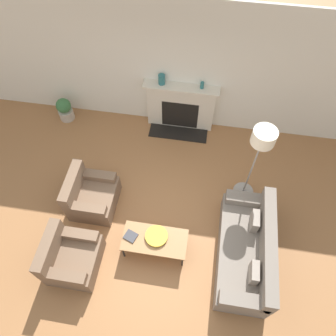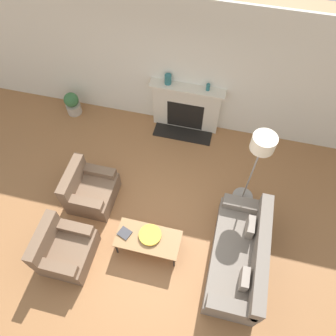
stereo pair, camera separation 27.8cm
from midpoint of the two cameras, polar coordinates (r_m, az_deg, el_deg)
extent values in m
plane|color=#99663D|center=(6.14, -4.39, -12.12)|extent=(18.00, 18.00, 0.00)
cube|color=silver|center=(6.68, 0.05, 16.90)|extent=(18.00, 0.06, 2.90)
cube|color=beige|center=(7.18, 1.09, 10.56)|extent=(1.44, 0.20, 1.10)
cube|color=black|center=(7.23, 0.98, 9.25)|extent=(0.79, 0.04, 0.71)
cube|color=black|center=(7.40, 0.71, 6.11)|extent=(1.29, 0.40, 0.02)
cube|color=beige|center=(6.76, 1.14, 13.78)|extent=(1.56, 0.28, 0.05)
cube|color=slate|center=(5.93, 11.54, -14.12)|extent=(0.84, 1.97, 0.40)
cube|color=slate|center=(5.61, 15.65, -13.00)|extent=(0.20, 1.97, 0.42)
cube|color=slate|center=(6.05, 12.37, -5.40)|extent=(0.77, 0.22, 0.17)
cube|color=slate|center=(5.41, 11.64, -21.81)|extent=(0.77, 0.22, 0.17)
cube|color=gray|center=(5.82, 13.54, -9.00)|extent=(0.12, 0.32, 0.28)
cube|color=gray|center=(5.49, 13.30, -17.38)|extent=(0.12, 0.32, 0.28)
cube|color=brown|center=(6.02, -17.27, -15.07)|extent=(0.81, 0.88, 0.41)
cube|color=brown|center=(5.77, -21.35, -12.97)|extent=(0.18, 0.88, 0.41)
cube|color=brown|center=(5.69, -19.14, -17.38)|extent=(0.73, 0.18, 0.14)
cube|color=brown|center=(5.87, -16.86, -11.06)|extent=(0.73, 0.18, 0.14)
cube|color=brown|center=(6.42, -13.93, -5.24)|extent=(0.81, 0.88, 0.41)
cube|color=brown|center=(6.19, -17.52, -2.93)|extent=(0.18, 0.88, 0.41)
cube|color=brown|center=(6.04, -15.40, -6.85)|extent=(0.73, 0.18, 0.14)
cube|color=brown|center=(6.34, -13.53, -1.33)|extent=(0.73, 0.18, 0.14)
cube|color=olive|center=(5.70, -3.77, -12.43)|extent=(1.11, 0.54, 0.03)
cylinder|color=black|center=(5.90, -9.17, -14.33)|extent=(0.03, 0.03, 0.37)
cylinder|color=black|center=(5.78, 1.08, -16.03)|extent=(0.03, 0.03, 0.37)
cylinder|color=black|center=(6.05, -8.09, -10.30)|extent=(0.03, 0.03, 0.37)
cylinder|color=black|center=(5.94, 1.75, -11.83)|extent=(0.03, 0.03, 0.37)
cylinder|color=gold|center=(5.70, -3.45, -11.90)|extent=(0.14, 0.14, 0.01)
cylinder|color=gold|center=(5.67, -3.46, -11.80)|extent=(0.39, 0.39, 0.04)
cube|color=#38383D|center=(5.74, -7.93, -11.72)|extent=(0.26, 0.24, 0.02)
cylinder|color=gray|center=(6.67, 11.78, -4.01)|extent=(0.40, 0.40, 0.03)
cylinder|color=gray|center=(5.99, 13.11, -0.13)|extent=(0.03, 0.03, 1.60)
cylinder|color=silver|center=(5.29, 14.94, 5.21)|extent=(0.39, 0.39, 0.26)
cylinder|color=#28666B|center=(6.75, -2.34, 15.13)|extent=(0.14, 0.14, 0.21)
cylinder|color=#28666B|center=(6.69, 4.74, 14.16)|extent=(0.08, 0.08, 0.14)
cylinder|color=#B2A899|center=(8.01, -18.22, 8.89)|extent=(0.33, 0.33, 0.25)
sphere|color=#386B3D|center=(7.82, -18.75, 10.22)|extent=(0.33, 0.33, 0.33)
camera|label=1|loc=(0.14, -91.27, -1.90)|focal=35.00mm
camera|label=2|loc=(0.14, 88.73, 1.90)|focal=35.00mm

